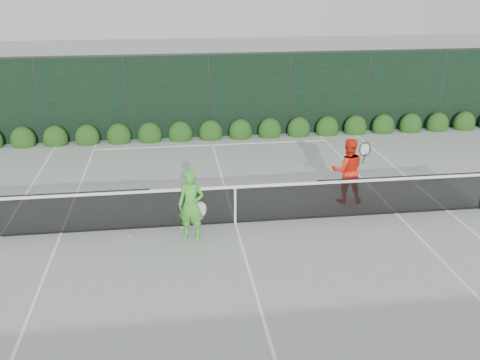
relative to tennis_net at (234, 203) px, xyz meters
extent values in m
plane|color=gray|center=(0.02, 0.00, -0.53)|extent=(80.00, 80.00, 0.00)
cube|color=black|center=(-4.18, 0.00, -0.02)|extent=(4.40, 0.01, 1.02)
cube|color=black|center=(0.02, 0.00, -0.05)|extent=(4.00, 0.01, 0.96)
cube|color=black|center=(4.22, 0.00, -0.02)|extent=(4.40, 0.01, 1.02)
cube|color=white|center=(0.02, 0.00, 0.41)|extent=(12.80, 0.03, 0.07)
cube|color=black|center=(0.02, 0.00, -0.51)|extent=(12.80, 0.02, 0.04)
cube|color=white|center=(0.02, 0.00, -0.07)|extent=(0.05, 0.03, 0.91)
imported|color=green|center=(-1.06, -0.66, 0.30)|extent=(0.71, 0.59, 1.65)
torus|color=white|center=(-0.86, -0.56, 0.13)|extent=(0.30, 0.09, 0.30)
cylinder|color=black|center=(-0.86, -0.56, -0.11)|extent=(0.10, 0.03, 0.30)
imported|color=#FF2A15|center=(3.11, 0.94, 0.34)|extent=(0.92, 0.76, 1.74)
torus|color=black|center=(3.46, 0.74, 0.97)|extent=(0.30, 0.03, 0.30)
cylinder|color=black|center=(3.46, 0.74, 0.73)|extent=(0.10, 0.03, 0.30)
cube|color=white|center=(-5.46, 0.00, -0.53)|extent=(0.06, 23.77, 0.01)
cube|color=white|center=(5.51, 0.00, -0.53)|extent=(0.06, 23.77, 0.01)
cube|color=white|center=(-4.09, 0.00, -0.53)|extent=(0.06, 23.77, 0.01)
cube|color=white|center=(4.14, 0.00, -0.53)|extent=(0.06, 23.77, 0.01)
cube|color=white|center=(0.02, 11.88, -0.53)|extent=(11.03, 0.06, 0.01)
cube|color=white|center=(0.02, 6.40, -0.53)|extent=(8.23, 0.06, 0.01)
cube|color=white|center=(0.02, 0.00, -0.53)|extent=(0.06, 12.80, 0.01)
cube|color=black|center=(0.02, 7.50, 0.97)|extent=(32.00, 0.06, 3.00)
cube|color=#262826|center=(0.02, 7.50, 2.50)|extent=(32.00, 0.06, 0.06)
cylinder|color=#262826|center=(-5.98, 7.50, 0.97)|extent=(0.08, 0.08, 3.00)
cylinder|color=#262826|center=(-2.98, 7.50, 0.97)|extent=(0.08, 0.08, 3.00)
cylinder|color=#262826|center=(0.02, 7.50, 0.97)|extent=(0.08, 0.08, 3.00)
cylinder|color=#262826|center=(3.02, 7.50, 0.97)|extent=(0.08, 0.08, 3.00)
cylinder|color=#262826|center=(6.02, 7.50, 0.97)|extent=(0.08, 0.08, 3.00)
cylinder|color=#262826|center=(9.02, 7.50, 0.97)|extent=(0.08, 0.08, 3.00)
ellipsoid|color=#16370F|center=(-6.58, 7.15, -0.30)|extent=(0.86, 0.65, 0.94)
ellipsoid|color=#16370F|center=(-5.48, 7.15, -0.30)|extent=(0.86, 0.65, 0.94)
ellipsoid|color=#16370F|center=(-4.38, 7.15, -0.30)|extent=(0.86, 0.65, 0.94)
ellipsoid|color=#16370F|center=(-3.28, 7.15, -0.30)|extent=(0.86, 0.65, 0.94)
ellipsoid|color=#16370F|center=(-2.18, 7.15, -0.30)|extent=(0.86, 0.65, 0.94)
ellipsoid|color=#16370F|center=(-1.08, 7.15, -0.30)|extent=(0.86, 0.65, 0.94)
ellipsoid|color=#16370F|center=(0.02, 7.15, -0.30)|extent=(0.86, 0.65, 0.94)
ellipsoid|color=#16370F|center=(1.12, 7.15, -0.30)|extent=(0.86, 0.65, 0.94)
ellipsoid|color=#16370F|center=(2.22, 7.15, -0.30)|extent=(0.86, 0.65, 0.94)
ellipsoid|color=#16370F|center=(3.32, 7.15, -0.30)|extent=(0.86, 0.65, 0.94)
ellipsoid|color=#16370F|center=(4.42, 7.15, -0.30)|extent=(0.86, 0.65, 0.94)
ellipsoid|color=#16370F|center=(5.52, 7.15, -0.30)|extent=(0.86, 0.65, 0.94)
ellipsoid|color=#16370F|center=(6.62, 7.15, -0.30)|extent=(0.86, 0.65, 0.94)
ellipsoid|color=#16370F|center=(7.72, 7.15, -0.30)|extent=(0.86, 0.65, 0.94)
ellipsoid|color=#16370F|center=(8.82, 7.15, -0.30)|extent=(0.86, 0.65, 0.94)
ellipsoid|color=#16370F|center=(9.92, 7.15, -0.30)|extent=(0.86, 0.65, 0.94)
sphere|color=#A6D32F|center=(-1.27, -0.17, -0.50)|extent=(0.07, 0.07, 0.07)
sphere|color=#A6D32F|center=(-2.46, -0.46, -0.50)|extent=(0.07, 0.07, 0.07)
sphere|color=#A6D32F|center=(-1.75, 0.07, -0.50)|extent=(0.07, 0.07, 0.07)
camera|label=1|loc=(-1.44, -11.69, 5.16)|focal=40.00mm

